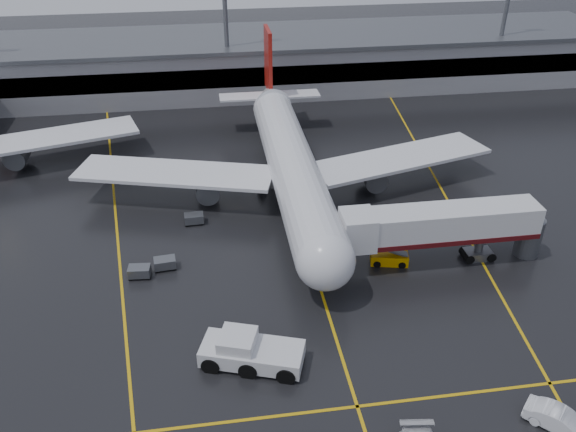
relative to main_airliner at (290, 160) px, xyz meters
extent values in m
plane|color=black|center=(0.00, -9.70, -4.21)|extent=(220.00, 220.00, 0.00)
cube|color=gold|center=(0.00, -9.70, -4.20)|extent=(0.25, 90.00, 0.02)
cube|color=gold|center=(0.00, -31.70, -4.20)|extent=(60.00, 0.25, 0.02)
cube|color=gold|center=(-20.00, 0.30, -4.20)|extent=(9.99, 69.35, 0.02)
cube|color=gold|center=(18.00, 0.30, -4.20)|extent=(7.57, 69.64, 0.02)
cube|color=gray|center=(0.00, 38.30, -0.21)|extent=(120.00, 18.00, 8.00)
cube|color=black|center=(0.00, 29.50, 0.29)|extent=(120.00, 0.40, 3.00)
cube|color=#595B60|center=(0.00, 38.30, 4.09)|extent=(122.00, 19.00, 0.60)
cylinder|color=#595B60|center=(-5.00, 32.30, 8.29)|extent=(0.70, 0.70, 25.00)
cylinder|color=#595B60|center=(40.00, 32.30, 8.29)|extent=(0.70, 0.70, 25.00)
cylinder|color=silver|center=(0.00, -1.70, -0.01)|extent=(5.20, 36.00, 5.20)
sphere|color=silver|center=(0.00, -19.70, -0.01)|extent=(5.20, 5.20, 5.20)
cone|color=silver|center=(0.00, 19.30, 0.59)|extent=(4.94, 8.00, 4.94)
cube|color=maroon|center=(0.00, 20.30, 5.49)|extent=(0.50, 5.50, 8.50)
cube|color=silver|center=(0.00, 19.30, 0.79)|extent=(14.00, 3.00, 0.25)
cube|color=silver|center=(-13.00, 0.30, -0.81)|extent=(22.80, 11.83, 0.40)
cube|color=silver|center=(13.00, 0.30, -0.81)|extent=(22.80, 11.83, 0.40)
cylinder|color=#595B60|center=(-9.50, -0.70, -2.21)|extent=(2.60, 4.50, 2.60)
cylinder|color=#595B60|center=(9.50, -0.70, -2.21)|extent=(2.60, 4.50, 2.60)
cylinder|color=#595B60|center=(0.00, -16.70, -3.21)|extent=(0.56, 0.56, 2.00)
cylinder|color=#595B60|center=(-3.20, 1.30, -3.21)|extent=(0.56, 0.56, 2.00)
cylinder|color=#595B60|center=(3.20, 1.30, -3.21)|extent=(0.56, 0.56, 2.00)
cylinder|color=black|center=(0.00, -16.70, -3.76)|extent=(0.40, 1.10, 1.10)
cylinder|color=black|center=(-3.20, 1.30, -3.66)|extent=(1.00, 1.40, 1.40)
cylinder|color=black|center=(3.20, 1.30, -3.66)|extent=(1.00, 1.40, 1.40)
cube|color=silver|center=(-29.00, 12.30, -0.81)|extent=(22.80, 11.83, 0.40)
cylinder|color=#595B60|center=(-32.50, 11.30, -2.21)|extent=(2.60, 4.50, 2.60)
cube|color=silver|center=(12.00, -15.70, 0.19)|extent=(18.00, 3.20, 3.00)
cube|color=#480B0E|center=(12.00, -15.70, -1.11)|extent=(18.00, 3.30, 0.50)
cube|color=silver|center=(3.80, -15.70, 0.19)|extent=(3.00, 3.40, 3.30)
cylinder|color=#595B60|center=(16.00, -15.70, -2.71)|extent=(0.80, 0.80, 3.00)
cube|color=#595B60|center=(16.00, -15.70, -3.76)|extent=(2.60, 1.60, 0.90)
cylinder|color=#595B60|center=(21.00, -15.70, -2.21)|extent=(2.40, 2.40, 4.00)
cylinder|color=black|center=(14.90, -15.70, -3.76)|extent=(0.90, 1.80, 0.90)
cylinder|color=black|center=(17.10, -15.70, -3.76)|extent=(0.90, 1.80, 0.90)
cube|color=silver|center=(-6.94, -26.39, -3.21)|extent=(8.36, 5.44, 1.33)
cube|color=silver|center=(-7.99, -26.04, -2.10)|extent=(3.38, 3.38, 1.11)
cube|color=black|center=(-7.99, -26.04, -2.10)|extent=(3.04, 3.04, 1.00)
cylinder|color=black|center=(-9.67, -25.46, -3.60)|extent=(2.44, 3.62, 1.44)
cylinder|color=black|center=(-6.94, -26.39, -3.60)|extent=(2.44, 3.62, 1.44)
cylinder|color=black|center=(-4.21, -27.32, -3.60)|extent=(2.44, 3.62, 1.44)
cube|color=#E79A00|center=(7.28, -15.22, -3.67)|extent=(3.77, 2.19, 1.08)
cube|color=#595B60|center=(7.28, -15.22, -2.64)|extent=(3.52, 1.59, 1.23)
cylinder|color=black|center=(6.13, -14.97, -3.91)|extent=(1.03, 1.78, 0.69)
cylinder|color=black|center=(8.43, -15.47, -3.91)|extent=(1.03, 1.78, 0.69)
imported|color=white|center=(13.09, -35.53, -3.43)|extent=(4.53, 4.51, 1.56)
cube|color=#595B60|center=(-13.94, -12.96, -3.56)|extent=(2.12, 1.49, 0.90)
cylinder|color=black|center=(-14.69, -13.54, -4.03)|extent=(0.40, 0.20, 0.40)
cylinder|color=black|center=(-13.10, -13.38, -4.03)|extent=(0.40, 0.20, 0.40)
cylinder|color=black|center=(-14.79, -12.54, -4.03)|extent=(0.40, 0.20, 0.40)
cylinder|color=black|center=(-13.20, -12.38, -4.03)|extent=(0.40, 0.20, 0.40)
cube|color=#595B60|center=(-16.24, -13.95, -3.56)|extent=(2.10, 1.47, 0.90)
cylinder|color=black|center=(-17.08, -14.38, -4.03)|extent=(0.40, 0.20, 0.40)
cylinder|color=black|center=(-15.49, -14.52, -4.03)|extent=(0.40, 0.20, 0.40)
cylinder|color=black|center=(-17.00, -13.38, -4.03)|extent=(0.40, 0.20, 0.40)
cylinder|color=black|center=(-15.40, -13.52, -4.03)|extent=(0.40, 0.20, 0.40)
cube|color=#595B60|center=(-11.14, -5.20, -3.56)|extent=(2.06, 1.39, 0.90)
cylinder|color=black|center=(-11.91, -5.74, -4.03)|extent=(0.40, 0.20, 0.40)
cylinder|color=black|center=(-10.32, -5.66, -4.03)|extent=(0.40, 0.20, 0.40)
cylinder|color=black|center=(-11.96, -4.74, -4.03)|extent=(0.40, 0.20, 0.40)
cylinder|color=black|center=(-10.36, -4.66, -4.03)|extent=(0.40, 0.20, 0.40)
camera|label=1|loc=(-9.06, -59.19, 28.89)|focal=36.59mm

